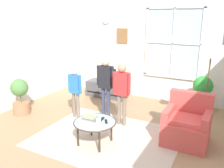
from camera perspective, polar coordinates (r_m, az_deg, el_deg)
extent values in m
cube|color=#9E7A56|center=(4.30, -2.41, -14.50)|extent=(6.18, 6.19, 0.02)
cube|color=silver|center=(6.38, 10.52, 8.81)|extent=(5.58, 0.12, 2.82)
cube|color=silver|center=(6.18, 14.56, 9.57)|extent=(1.37, 0.02, 1.72)
cube|color=white|center=(6.13, 15.09, 17.56)|extent=(1.43, 0.04, 0.06)
cube|color=white|center=(6.30, 13.98, 1.76)|extent=(1.43, 0.04, 0.06)
cube|color=white|center=(6.35, 8.42, 10.05)|extent=(0.06, 0.04, 1.72)
cube|color=white|center=(6.04, 20.90, 8.91)|extent=(0.06, 0.04, 1.72)
cube|color=white|center=(6.16, 14.51, 9.55)|extent=(0.03, 0.04, 1.72)
cube|color=white|center=(6.16, 14.51, 9.55)|extent=(1.37, 0.04, 0.03)
cube|color=olive|center=(6.62, 2.47, 11.61)|extent=(0.32, 0.03, 0.40)
cylinder|color=silver|center=(6.82, -1.43, 15.43)|extent=(0.24, 0.04, 0.24)
cube|color=#C6B29E|center=(4.50, -1.14, -12.79)|extent=(2.56, 2.01, 0.01)
cube|color=#4C4C51|center=(6.61, -1.27, -1.26)|extent=(1.14, 0.43, 0.44)
cube|color=black|center=(6.44, -2.22, -2.33)|extent=(1.03, 0.02, 0.02)
cylinder|color=#4C4C4C|center=(6.54, -1.28, 0.77)|extent=(0.08, 0.08, 0.05)
cube|color=black|center=(6.49, -1.29, 2.31)|extent=(0.55, 0.05, 0.35)
cube|color=navy|center=(6.47, -1.41, 2.26)|extent=(0.51, 0.01, 0.31)
cube|color=#D14C47|center=(4.44, 17.47, -11.00)|extent=(0.76, 0.72, 0.42)
cube|color=#D14C47|center=(4.54, 18.63, -4.50)|extent=(0.76, 0.16, 0.45)
cube|color=#D14C47|center=(4.37, 13.67, -6.68)|extent=(0.12, 0.65, 0.20)
cube|color=#D14C47|center=(4.28, 22.05, -7.92)|extent=(0.12, 0.65, 0.20)
cube|color=#E1524D|center=(4.29, 17.62, -8.29)|extent=(0.61, 0.50, 0.08)
cylinder|color=#99B2B7|center=(4.14, -4.19, -9.20)|extent=(0.73, 0.73, 0.02)
torus|color=#3F3328|center=(4.14, -4.19, -9.20)|extent=(0.75, 0.75, 0.02)
cylinder|color=#33281E|center=(4.50, -5.03, -10.03)|extent=(0.04, 0.04, 0.40)
cylinder|color=#33281E|center=(4.30, -0.13, -11.23)|extent=(0.04, 0.04, 0.40)
cylinder|color=#33281E|center=(4.19, -8.26, -12.24)|extent=(0.04, 0.04, 0.40)
cylinder|color=#33281E|center=(3.98, -3.09, -13.70)|extent=(0.04, 0.04, 0.40)
cube|color=gray|center=(4.24, -5.31, -8.38)|extent=(0.27, 0.16, 0.02)
cube|color=#9F3789|center=(4.23, -5.32, -8.13)|extent=(0.21, 0.16, 0.02)
cube|color=#87BC6C|center=(4.22, -5.32, -7.89)|extent=(0.23, 0.18, 0.02)
cylinder|color=white|center=(4.03, -3.28, -9.08)|extent=(0.08, 0.08, 0.10)
cube|color=black|center=(4.21, -2.45, -8.48)|extent=(0.06, 0.14, 0.02)
cube|color=black|center=(4.11, -1.43, -9.06)|extent=(0.11, 0.14, 0.02)
cylinder|color=#726656|center=(5.32, -9.19, -5.01)|extent=(0.07, 0.07, 0.57)
cylinder|color=#726656|center=(5.25, -8.24, -5.22)|extent=(0.07, 0.07, 0.57)
cube|color=blue|center=(5.13, -8.94, 0.00)|extent=(0.25, 0.13, 0.41)
sphere|color=beige|center=(5.06, -9.08, 3.06)|extent=(0.16, 0.16, 0.16)
cylinder|color=blue|center=(5.20, -10.37, 0.37)|extent=(0.05, 0.05, 0.37)
cylinder|color=blue|center=(5.03, -7.76, -0.04)|extent=(0.05, 0.05, 0.37)
cylinder|color=#333851|center=(5.25, -2.12, -4.44)|extent=(0.08, 0.08, 0.68)
cylinder|color=#333851|center=(5.19, -0.88, -4.67)|extent=(0.08, 0.08, 0.68)
cube|color=black|center=(5.04, -1.55, 1.68)|extent=(0.30, 0.15, 0.48)
sphere|color=#D8AD8C|center=(4.97, -1.58, 5.43)|extent=(0.19, 0.19, 0.19)
cylinder|color=black|center=(5.10, -3.36, 2.11)|extent=(0.06, 0.06, 0.44)
cylinder|color=black|center=(4.94, 0.09, 1.68)|extent=(0.06, 0.06, 0.44)
cylinder|color=#726656|center=(4.89, 1.68, -6.16)|extent=(0.08, 0.08, 0.65)
cylinder|color=#726656|center=(4.84, 2.99, -6.41)|extent=(0.08, 0.08, 0.65)
cube|color=red|center=(4.69, 2.41, 0.05)|extent=(0.28, 0.15, 0.46)
sphere|color=#A87A5B|center=(4.61, 2.45, 3.88)|extent=(0.18, 0.18, 0.18)
cylinder|color=red|center=(4.73, 0.50, 0.51)|extent=(0.06, 0.06, 0.42)
cylinder|color=red|center=(4.60, 4.17, 0.01)|extent=(0.06, 0.06, 0.42)
cylinder|color=silver|center=(5.89, 20.68, -5.36)|extent=(0.39, 0.39, 0.27)
cylinder|color=#4C7238|center=(5.82, 20.89, -3.32)|extent=(0.02, 0.02, 0.18)
sphere|color=green|center=(5.73, 21.19, -0.39)|extent=(0.44, 0.44, 0.44)
cylinder|color=#9E6B4C|center=(5.86, -21.05, -5.46)|extent=(0.38, 0.38, 0.27)
cylinder|color=#4C7238|center=(5.79, -21.26, -3.46)|extent=(0.02, 0.02, 0.16)
sphere|color=#49793F|center=(5.71, -21.53, -0.82)|extent=(0.40, 0.40, 0.40)
cylinder|color=black|center=(5.02, 21.03, -10.56)|extent=(0.26, 0.26, 0.03)
cylinder|color=brown|center=(4.76, 21.89, -2.64)|extent=(0.03, 0.03, 1.49)
cone|color=beige|center=(4.58, 22.98, 7.44)|extent=(0.32, 0.32, 0.22)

